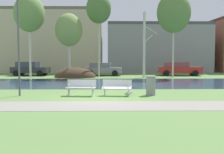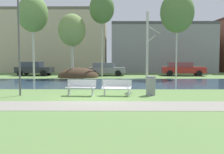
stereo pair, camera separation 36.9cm
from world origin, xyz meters
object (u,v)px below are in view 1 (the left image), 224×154
(seagull, at_px, (129,94))
(parked_sedan_second_grey, at_px, (103,69))
(parked_hatch_third_red, at_px, (179,68))
(trash_bin, at_px, (151,85))
(bench_left, at_px, (81,87))
(parked_van_nearest_dark, at_px, (30,68))
(streetlamp, at_px, (18,28))
(bench_right, at_px, (117,87))

(seagull, distance_m, parked_sedan_second_grey, 16.61)
(seagull, bearing_deg, parked_hatch_third_red, 66.99)
(parked_hatch_third_red, bearing_deg, trash_bin, -109.54)
(bench_left, relative_size, parked_sedan_second_grey, 0.39)
(parked_van_nearest_dark, distance_m, parked_sedan_second_grey, 8.24)
(seagull, xyz_separation_m, parked_van_nearest_dark, (-9.95, 16.51, 0.68))
(bench_left, height_order, seagull, bench_left)
(trash_bin, height_order, streetlamp, streetlamp)
(seagull, bearing_deg, trash_bin, 12.80)
(trash_bin, bearing_deg, bench_right, -175.52)
(bench_right, distance_m, parked_van_nearest_dark, 18.84)
(parked_van_nearest_dark, height_order, parked_hatch_third_red, parked_van_nearest_dark)
(trash_bin, relative_size, parked_sedan_second_grey, 0.25)
(parked_van_nearest_dark, distance_m, parked_hatch_third_red, 16.90)
(streetlamp, bearing_deg, trash_bin, 1.16)
(bench_right, distance_m, parked_sedan_second_grey, 16.42)
(parked_hatch_third_red, bearing_deg, parked_sedan_second_grey, 179.11)
(parked_sedan_second_grey, bearing_deg, streetlamp, -104.45)
(trash_bin, xyz_separation_m, seagull, (-1.24, -0.28, -0.41))
(trash_bin, bearing_deg, streetlamp, -178.84)
(bench_right, height_order, parked_van_nearest_dark, parked_van_nearest_dark)
(trash_bin, height_order, parked_sedan_second_grey, parked_sedan_second_grey)
(streetlamp, distance_m, parked_van_nearest_dark, 17.09)
(bench_left, bearing_deg, parked_sedan_second_grey, 86.94)
(trash_bin, distance_m, parked_sedan_second_grey, 16.50)
(trash_bin, distance_m, parked_hatch_third_red, 17.08)
(bench_left, xyz_separation_m, bench_right, (1.95, 0.00, 0.00))
(bench_right, xyz_separation_m, parked_hatch_third_red, (7.59, 16.24, 0.33))
(bench_left, bearing_deg, trash_bin, 2.20)
(bench_right, bearing_deg, streetlamp, 179.98)
(bench_right, bearing_deg, parked_van_nearest_dark, 119.64)
(bench_right, relative_size, parked_hatch_third_red, 0.34)
(bench_left, height_order, bench_right, same)
(streetlamp, bearing_deg, bench_right, -0.02)
(streetlamp, bearing_deg, parked_sedan_second_grey, 75.55)
(trash_bin, xyz_separation_m, parked_sedan_second_grey, (-2.95, 16.23, 0.22))
(bench_right, distance_m, streetlamp, 6.17)
(parked_van_nearest_dark, bearing_deg, seagull, -58.92)
(seagull, distance_m, streetlamp, 6.89)
(streetlamp, distance_m, parked_hatch_third_red, 20.92)
(parked_van_nearest_dark, relative_size, parked_sedan_second_grey, 0.99)
(bench_right, relative_size, parked_sedan_second_grey, 0.39)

